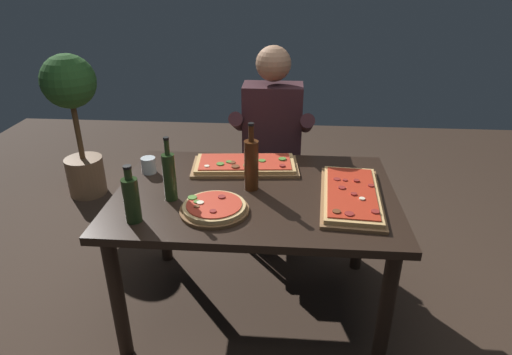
{
  "coord_description": "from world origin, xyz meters",
  "views": [
    {
      "loc": [
        0.15,
        -1.95,
        1.76
      ],
      "look_at": [
        0.0,
        0.05,
        0.79
      ],
      "focal_mm": 30.66,
      "sensor_mm": 36.0,
      "label": 1
    }
  ],
  "objects_px": {
    "vinegar_bottle_green": "(169,176)",
    "pizza_round_far": "(214,208)",
    "diner_chair": "(272,167)",
    "potted_plant_corner": "(74,111)",
    "seated_diner": "(272,139)",
    "pizza_rectangular_left": "(351,195)",
    "pizza_rectangular_front": "(245,165)",
    "tumbler_near_camera": "(149,165)",
    "oil_bottle_amber": "(251,164)",
    "wine_bottle_dark": "(131,199)",
    "dining_table": "(255,207)"
  },
  "relations": [
    {
      "from": "vinegar_bottle_green",
      "to": "pizza_round_far",
      "type": "bearing_deg",
      "value": -25.16
    },
    {
      "from": "vinegar_bottle_green",
      "to": "diner_chair",
      "type": "relative_size",
      "value": 0.37
    },
    {
      "from": "potted_plant_corner",
      "to": "seated_diner",
      "type": "bearing_deg",
      "value": -18.56
    },
    {
      "from": "pizza_rectangular_left",
      "to": "seated_diner",
      "type": "xyz_separation_m",
      "value": [
        -0.42,
        0.78,
        -0.02
      ]
    },
    {
      "from": "pizza_rectangular_front",
      "to": "seated_diner",
      "type": "bearing_deg",
      "value": 74.41
    },
    {
      "from": "vinegar_bottle_green",
      "to": "diner_chair",
      "type": "bearing_deg",
      "value": 65.05
    },
    {
      "from": "pizza_round_far",
      "to": "tumbler_near_camera",
      "type": "height_order",
      "value": "tumbler_near_camera"
    },
    {
      "from": "oil_bottle_amber",
      "to": "seated_diner",
      "type": "xyz_separation_m",
      "value": [
        0.07,
        0.71,
        -0.13
      ]
    },
    {
      "from": "wine_bottle_dark",
      "to": "diner_chair",
      "type": "xyz_separation_m",
      "value": [
        0.57,
        1.18,
        -0.36
      ]
    },
    {
      "from": "potted_plant_corner",
      "to": "diner_chair",
      "type": "bearing_deg",
      "value": -14.58
    },
    {
      "from": "wine_bottle_dark",
      "to": "seated_diner",
      "type": "height_order",
      "value": "seated_diner"
    },
    {
      "from": "pizza_round_far",
      "to": "tumbler_near_camera",
      "type": "bearing_deg",
      "value": 137.02
    },
    {
      "from": "pizza_rectangular_front",
      "to": "wine_bottle_dark",
      "type": "height_order",
      "value": "wine_bottle_dark"
    },
    {
      "from": "seated_diner",
      "to": "potted_plant_corner",
      "type": "distance_m",
      "value": 1.68
    },
    {
      "from": "pizza_round_far",
      "to": "diner_chair",
      "type": "xyz_separation_m",
      "value": [
        0.22,
        1.08,
        -0.27
      ]
    },
    {
      "from": "dining_table",
      "to": "vinegar_bottle_green",
      "type": "xyz_separation_m",
      "value": [
        -0.4,
        -0.12,
        0.22
      ]
    },
    {
      "from": "tumbler_near_camera",
      "to": "seated_diner",
      "type": "bearing_deg",
      "value": 40.98
    },
    {
      "from": "diner_chair",
      "to": "seated_diner",
      "type": "xyz_separation_m",
      "value": [
        -0.0,
        -0.12,
        0.26
      ]
    },
    {
      "from": "vinegar_bottle_green",
      "to": "oil_bottle_amber",
      "type": "bearing_deg",
      "value": 20.12
    },
    {
      "from": "seated_diner",
      "to": "dining_table",
      "type": "bearing_deg",
      "value": -94.11
    },
    {
      "from": "pizza_rectangular_left",
      "to": "tumbler_near_camera",
      "type": "bearing_deg",
      "value": 168.42
    },
    {
      "from": "pizza_rectangular_left",
      "to": "wine_bottle_dark",
      "type": "bearing_deg",
      "value": -164.02
    },
    {
      "from": "pizza_rectangular_left",
      "to": "wine_bottle_dark",
      "type": "xyz_separation_m",
      "value": [
        -0.98,
        -0.28,
        0.09
      ]
    },
    {
      "from": "pizza_round_far",
      "to": "oil_bottle_amber",
      "type": "height_order",
      "value": "oil_bottle_amber"
    },
    {
      "from": "pizza_round_far",
      "to": "oil_bottle_amber",
      "type": "bearing_deg",
      "value": 58.43
    },
    {
      "from": "oil_bottle_amber",
      "to": "diner_chair",
      "type": "height_order",
      "value": "oil_bottle_amber"
    },
    {
      "from": "dining_table",
      "to": "diner_chair",
      "type": "height_order",
      "value": "diner_chair"
    },
    {
      "from": "dining_table",
      "to": "pizza_round_far",
      "type": "distance_m",
      "value": 0.3
    },
    {
      "from": "wine_bottle_dark",
      "to": "vinegar_bottle_green",
      "type": "relative_size",
      "value": 0.84
    },
    {
      "from": "wine_bottle_dark",
      "to": "oil_bottle_amber",
      "type": "bearing_deg",
      "value": 35.47
    },
    {
      "from": "dining_table",
      "to": "pizza_rectangular_front",
      "type": "relative_size",
      "value": 2.3
    },
    {
      "from": "pizza_rectangular_front",
      "to": "wine_bottle_dark",
      "type": "xyz_separation_m",
      "value": [
        -0.44,
        -0.6,
        0.09
      ]
    },
    {
      "from": "vinegar_bottle_green",
      "to": "tumbler_near_camera",
      "type": "bearing_deg",
      "value": 124.28
    },
    {
      "from": "oil_bottle_amber",
      "to": "seated_diner",
      "type": "distance_m",
      "value": 0.73
    },
    {
      "from": "diner_chair",
      "to": "potted_plant_corner",
      "type": "height_order",
      "value": "potted_plant_corner"
    },
    {
      "from": "vinegar_bottle_green",
      "to": "potted_plant_corner",
      "type": "height_order",
      "value": "potted_plant_corner"
    },
    {
      "from": "pizza_rectangular_left",
      "to": "diner_chair",
      "type": "distance_m",
      "value": 1.03
    },
    {
      "from": "pizza_rectangular_front",
      "to": "vinegar_bottle_green",
      "type": "bearing_deg",
      "value": -129.82
    },
    {
      "from": "tumbler_near_camera",
      "to": "pizza_rectangular_front",
      "type": "bearing_deg",
      "value": 10.76
    },
    {
      "from": "dining_table",
      "to": "seated_diner",
      "type": "bearing_deg",
      "value": 85.89
    },
    {
      "from": "wine_bottle_dark",
      "to": "tumbler_near_camera",
      "type": "bearing_deg",
      "value": 99.33
    },
    {
      "from": "pizza_rectangular_front",
      "to": "dining_table",
      "type": "bearing_deg",
      "value": -74.13
    },
    {
      "from": "pizza_rectangular_left",
      "to": "oil_bottle_amber",
      "type": "distance_m",
      "value": 0.51
    },
    {
      "from": "diner_chair",
      "to": "tumbler_near_camera",
      "type": "bearing_deg",
      "value": -133.5
    },
    {
      "from": "oil_bottle_amber",
      "to": "pizza_round_far",
      "type": "bearing_deg",
      "value": -121.57
    },
    {
      "from": "dining_table",
      "to": "wine_bottle_dark",
      "type": "bearing_deg",
      "value": -147.4
    },
    {
      "from": "pizza_rectangular_front",
      "to": "diner_chair",
      "type": "distance_m",
      "value": 0.66
    },
    {
      "from": "pizza_rectangular_left",
      "to": "vinegar_bottle_green",
      "type": "xyz_separation_m",
      "value": [
        -0.87,
        -0.07,
        0.11
      ]
    },
    {
      "from": "dining_table",
      "to": "oil_bottle_amber",
      "type": "bearing_deg",
      "value": 133.65
    },
    {
      "from": "dining_table",
      "to": "vinegar_bottle_green",
      "type": "bearing_deg",
      "value": -163.78
    }
  ]
}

